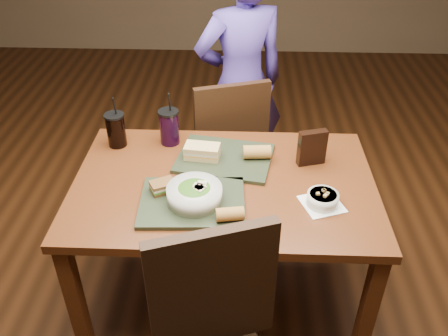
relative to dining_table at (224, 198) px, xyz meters
The scene contains 15 objects.
ground 0.66m from the dining_table, ahead, with size 6.00×6.00×0.00m, color #381C0B.
dining_table is the anchor object (origin of this frame).
chair_far 0.68m from the dining_table, 88.22° to the left, with size 0.51×0.52×0.94m.
diner 0.97m from the dining_table, 86.42° to the left, with size 0.56×0.37×1.53m, color #4C3697.
tray_near 0.22m from the dining_table, 127.39° to the right, with size 0.42×0.32×0.02m, color black.
tray_far 0.19m from the dining_table, 91.38° to the left, with size 0.42×0.32×0.02m, color black.
salad_bowl 0.24m from the dining_table, 124.92° to the right, with size 0.22×0.22×0.07m.
soup_bowl 0.44m from the dining_table, 19.45° to the right, with size 0.20×0.20×0.06m.
sandwich_near 0.30m from the dining_table, 157.86° to the right, with size 0.12×0.10×0.05m.
sandwich_far 0.24m from the dining_table, 123.82° to the left, with size 0.17×0.10×0.06m.
baguette_near 0.30m from the dining_table, 82.95° to the right, with size 0.05×0.05×0.11m, color #AD7533.
baguette_far 0.26m from the dining_table, 48.86° to the left, with size 0.06×0.06×0.12m, color #AD7533.
cup_cola 0.62m from the dining_table, 152.12° to the left, with size 0.09×0.09×0.26m.
cup_berry 0.45m from the dining_table, 131.58° to the left, with size 0.10×0.10×0.27m.
chip_bag 0.45m from the dining_table, 21.97° to the left, with size 0.13×0.04×0.17m, color black.
Camera 1 is at (0.07, -1.64, 1.96)m, focal length 38.00 mm.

